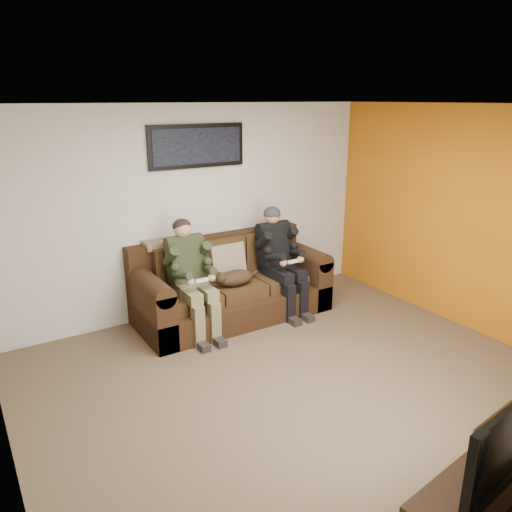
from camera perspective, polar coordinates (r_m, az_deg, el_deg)
floor at (r=5.00m, az=5.14°, el=-14.50°), size 5.00×5.00×0.00m
ceiling at (r=4.24m, az=6.14°, el=16.82°), size 5.00×5.00×0.00m
wall_back at (r=6.32m, az=-6.94°, el=5.13°), size 5.00×0.00×5.00m
wall_right at (r=6.25m, az=24.16°, el=3.57°), size 0.00×4.50×4.50m
accent_wall_right at (r=6.24m, az=24.11°, el=3.56°), size 0.00×4.50×4.50m
sofa at (r=6.33m, az=-3.06°, el=-3.52°), size 2.40×1.03×0.98m
throw_pillow at (r=6.26m, az=-3.31°, el=-0.61°), size 0.46×0.22×0.45m
throw_blanket at (r=6.11m, az=-10.51°, el=1.43°), size 0.49×0.24×0.09m
person_left at (r=5.77m, az=-7.52°, el=-1.68°), size 0.51×0.87×1.34m
person_right at (r=6.35m, az=2.65°, el=0.30°), size 0.51×0.86×1.34m
cat at (r=6.03m, az=-2.51°, el=-2.50°), size 0.66×0.26×0.24m
framed_poster at (r=6.18m, az=-6.74°, el=12.38°), size 1.25×0.05×0.52m
tv_stand at (r=3.83m, az=24.58°, el=-24.16°), size 1.31×0.56×0.40m
television at (r=3.53m, az=25.66°, el=-18.00°), size 1.05×0.27×0.60m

